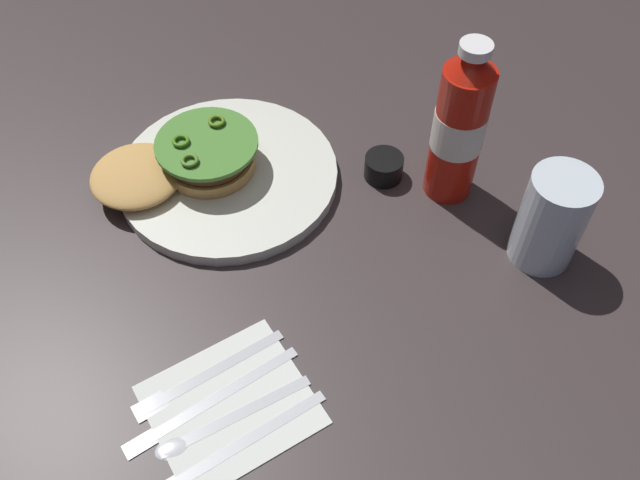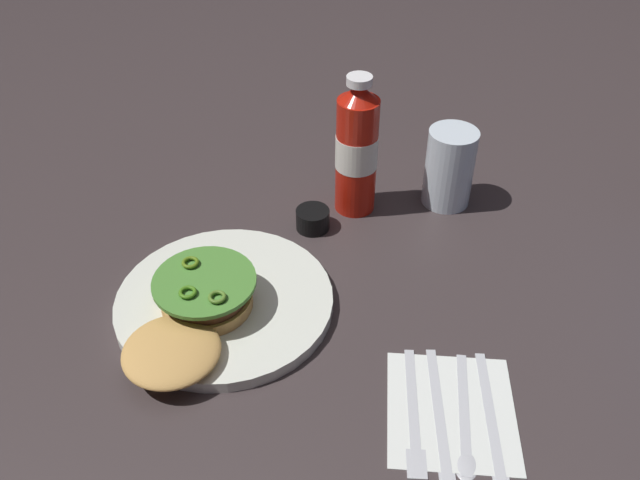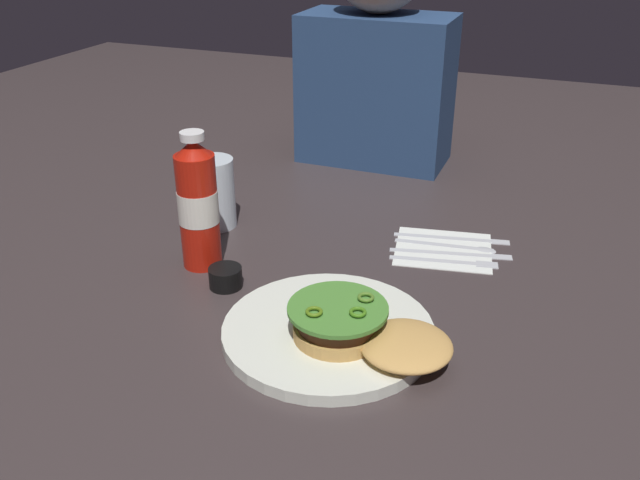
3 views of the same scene
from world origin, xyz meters
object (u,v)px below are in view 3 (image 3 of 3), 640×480
at_px(water_glass, 214,193).
at_px(diner_person, 377,58).
at_px(burger_sandwich, 363,330).
at_px(condiment_cup, 226,277).
at_px(ketchup_bottle, 198,205).
at_px(spoon_utensil, 460,245).
at_px(dinner_plate, 328,332).
at_px(fork_utensil, 454,260).
at_px(butter_knife, 459,252).
at_px(steak_knife, 459,237).
at_px(napkin, 443,249).

height_order(water_glass, diner_person, diner_person).
relative_size(burger_sandwich, condiment_cup, 4.29).
height_order(ketchup_bottle, spoon_utensil, ketchup_bottle).
bearing_deg(spoon_utensil, dinner_plate, -109.45).
xyz_separation_m(fork_utensil, butter_knife, (0.00, 0.03, 0.00)).
height_order(condiment_cup, spoon_utensil, condiment_cup).
height_order(steak_knife, diner_person, diner_person).
distance_m(water_glass, condiment_cup, 0.23).
relative_size(dinner_plate, spoon_utensil, 1.68).
xyz_separation_m(condiment_cup, steak_knife, (0.31, 0.30, -0.01)).
relative_size(condiment_cup, fork_utensil, 0.29).
height_order(ketchup_bottle, diner_person, diner_person).
bearing_deg(water_glass, ketchup_bottle, -68.89).
distance_m(water_glass, spoon_utensil, 0.45).
bearing_deg(spoon_utensil, diner_person, 126.46).
xyz_separation_m(condiment_cup, napkin, (0.29, 0.25, -0.01)).
xyz_separation_m(fork_utensil, steak_knife, (-0.01, 0.09, 0.00)).
distance_m(fork_utensil, steak_knife, 0.09).
relative_size(water_glass, condiment_cup, 2.47).
relative_size(burger_sandwich, fork_utensil, 1.25).
bearing_deg(fork_utensil, steak_knife, 95.38).
distance_m(condiment_cup, diner_person, 0.68).
distance_m(burger_sandwich, water_glass, 0.47).
xyz_separation_m(spoon_utensil, diner_person, (-0.28, 0.37, 0.23)).
relative_size(dinner_plate, steak_knife, 1.45).
bearing_deg(fork_utensil, dinner_plate, -113.30).
bearing_deg(napkin, spoon_utensil, 36.13).
xyz_separation_m(ketchup_bottle, spoon_utensil, (0.39, 0.22, -0.10)).
relative_size(dinner_plate, napkin, 1.80).
relative_size(water_glass, fork_utensil, 0.72).
xyz_separation_m(condiment_cup, diner_person, (0.04, 0.64, 0.22)).
bearing_deg(diner_person, spoon_utensil, -53.54).
bearing_deg(dinner_plate, napkin, 73.59).
bearing_deg(napkin, steak_knife, 70.30).
bearing_deg(spoon_utensil, water_glass, -170.45).
height_order(dinner_plate, spoon_utensil, dinner_plate).
relative_size(dinner_plate, condiment_cup, 5.62).
bearing_deg(butter_knife, diner_person, 124.87).
bearing_deg(butter_knife, spoon_utensil, 96.54).
distance_m(dinner_plate, napkin, 0.33).
distance_m(ketchup_bottle, condiment_cup, 0.13).
xyz_separation_m(dinner_plate, diner_person, (-0.16, 0.71, 0.22)).
height_order(dinner_plate, napkin, dinner_plate).
bearing_deg(napkin, condiment_cup, -139.68).
bearing_deg(steak_knife, ketchup_bottle, -147.13).
relative_size(condiment_cup, napkin, 0.32).
bearing_deg(ketchup_bottle, burger_sandwich, -23.12).
distance_m(dinner_plate, condiment_cup, 0.21).
height_order(burger_sandwich, diner_person, diner_person).
bearing_deg(napkin, dinner_plate, -106.41).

